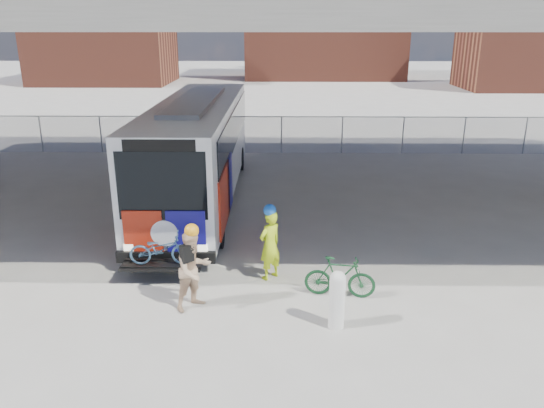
{
  "coord_description": "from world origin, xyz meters",
  "views": [
    {
      "loc": [
        0.92,
        -13.93,
        6.15
      ],
      "look_at": [
        0.72,
        -0.61,
        1.6
      ],
      "focal_mm": 35.0,
      "sensor_mm": 36.0,
      "label": 1
    }
  ],
  "objects_px": {
    "bollard": "(337,298)",
    "bike_parked": "(340,277)",
    "cyclist_tan": "(194,269)",
    "cyclist_hivis": "(270,243)",
    "bus": "(198,143)"
  },
  "relations": [
    {
      "from": "bus",
      "to": "bollard",
      "type": "xyz_separation_m",
      "value": [
        4.14,
        -8.63,
        -1.41
      ]
    },
    {
      "from": "cyclist_hivis",
      "to": "bike_parked",
      "type": "height_order",
      "value": "cyclist_hivis"
    },
    {
      "from": "cyclist_tan",
      "to": "cyclist_hivis",
      "type": "bearing_deg",
      "value": -2.9
    },
    {
      "from": "cyclist_tan",
      "to": "bike_parked",
      "type": "relative_size",
      "value": 1.22
    },
    {
      "from": "cyclist_hivis",
      "to": "bike_parked",
      "type": "xyz_separation_m",
      "value": [
        1.67,
        -0.94,
        -0.45
      ]
    },
    {
      "from": "bollard",
      "to": "cyclist_hivis",
      "type": "height_order",
      "value": "cyclist_hivis"
    },
    {
      "from": "cyclist_hivis",
      "to": "bike_parked",
      "type": "bearing_deg",
      "value": 106.02
    },
    {
      "from": "bollard",
      "to": "bus",
      "type": "bearing_deg",
      "value": 115.6
    },
    {
      "from": "cyclist_hivis",
      "to": "cyclist_tan",
      "type": "relative_size",
      "value": 0.97
    },
    {
      "from": "bus",
      "to": "cyclist_hivis",
      "type": "relative_size",
      "value": 6.51
    },
    {
      "from": "bollard",
      "to": "bike_parked",
      "type": "bearing_deg",
      "value": 81.09
    },
    {
      "from": "bus",
      "to": "bike_parked",
      "type": "height_order",
      "value": "bus"
    },
    {
      "from": "bus",
      "to": "bike_parked",
      "type": "xyz_separation_m",
      "value": [
        4.35,
        -7.28,
        -1.61
      ]
    },
    {
      "from": "cyclist_hivis",
      "to": "cyclist_tan",
      "type": "height_order",
      "value": "cyclist_tan"
    },
    {
      "from": "bollard",
      "to": "cyclist_tan",
      "type": "distance_m",
      "value": 3.24
    }
  ]
}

